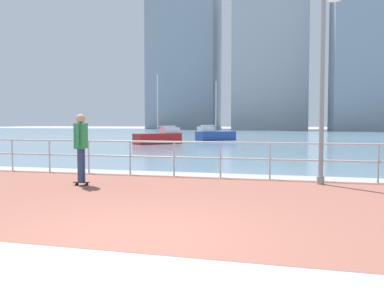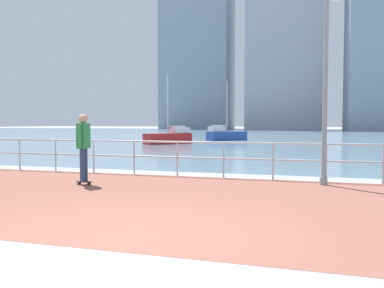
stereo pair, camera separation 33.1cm
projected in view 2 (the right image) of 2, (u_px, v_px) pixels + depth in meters
The scene contains 10 objects.
ground at pixel (288, 137), 43.88m from camera, with size 220.00×220.00×0.00m, color #9E9EA3.
brick_paving at pixel (189, 200), 8.27m from camera, with size 28.00×6.89×0.01m, color #935647.
harbor_water at pixel (292, 134), 54.67m from camera, with size 180.00×88.00×0.00m, color #6B899E.
waterfront_railing at pixel (224, 153), 11.53m from camera, with size 25.25×0.06×1.04m.
lamppost at pixel (329, 61), 10.16m from camera, with size 0.57×0.73×5.68m.
skateboarder at pixel (83, 142), 10.18m from camera, with size 0.41×0.56×1.80m.
sailboat_red at pixel (226, 135), 35.74m from camera, with size 3.35×3.58×5.26m.
sailboat_gray at pixel (169, 137), 30.07m from camera, with size 3.15×3.58×5.14m.
tower_steel at pixel (285, 37), 90.66m from camera, with size 16.28×13.76×43.42m.
tower_slate at pixel (198, 38), 101.96m from camera, with size 17.19×11.45×47.67m.
Camera 2 is at (2.38, -5.02, 1.59)m, focal length 37.61 mm.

